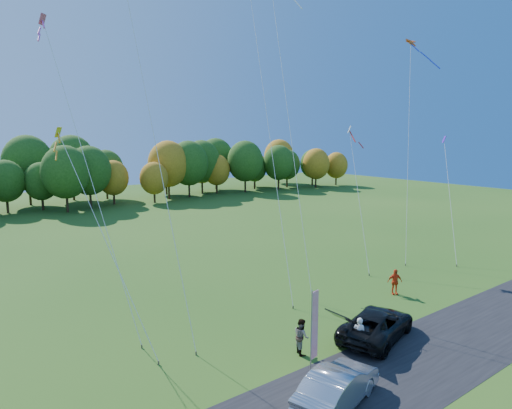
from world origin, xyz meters
TOP-DOWN VIEW (x-y plane):
  - ground at (0.00, 0.00)m, footprint 160.00×160.00m
  - asphalt_strip at (0.00, -4.00)m, footprint 90.00×6.00m
  - tree_line at (0.00, 55.00)m, footprint 116.00×12.00m
  - black_suv at (3.07, -1.08)m, footprint 6.40×4.28m
  - silver_sedan at (-3.42, -4.11)m, footprint 5.31×3.10m
  - person_tailgate_a at (1.14, -1.47)m, footprint 0.62×0.77m
  - person_tailgate_b at (-1.47, 0.18)m, footprint 1.00×1.11m
  - person_east at (9.84, 2.62)m, footprint 1.16×0.93m
  - feather_flag at (-2.71, -1.95)m, footprint 0.56×0.19m
  - kite_delta_blue at (-6.54, 7.96)m, footprint 3.23×9.91m
  - kite_parafoil_orange at (4.88, 11.74)m, footprint 6.94×14.09m
  - kite_delta_red at (5.41, 9.16)m, footprint 4.07×9.21m
  - kite_parafoil_rainbow at (20.47, 9.32)m, footprint 9.51×6.62m
  - kite_diamond_yellow at (-9.03, 7.25)m, footprint 2.70×7.78m
  - kite_diamond_white at (13.81, 9.46)m, footprint 4.63×6.68m
  - kite_diamond_pink at (-9.05, 8.99)m, footprint 2.88×6.99m
  - kite_diamond_blue_low at (22.41, 5.97)m, footprint 5.78×5.54m

SIDE VIEW (x-z plane):
  - ground at x=0.00m, z-range 0.00..0.00m
  - tree_line at x=0.00m, z-range -5.00..5.00m
  - asphalt_strip at x=0.00m, z-range 0.00..0.01m
  - black_suv at x=3.07m, z-range 0.00..1.63m
  - silver_sedan at x=-3.42m, z-range 0.00..1.65m
  - person_tailgate_a at x=1.14m, z-range 0.00..1.84m
  - person_east at x=9.84m, z-range 0.00..1.84m
  - person_tailgate_b at x=-1.47m, z-range 0.00..1.87m
  - feather_flag at x=-2.71m, z-range 0.49..4.84m
  - kite_diamond_blue_low at x=22.41m, z-range -0.25..11.15m
  - kite_diamond_yellow at x=-9.03m, z-range -0.16..11.83m
  - kite_diamond_white at x=13.81m, z-range -0.23..12.15m
  - kite_diamond_pink at x=-9.05m, z-range -0.18..18.04m
  - kite_parafoil_rainbow at x=20.47m, z-range -0.17..20.77m
  - kite_delta_red at x=5.41m, z-range -0.25..25.11m
  - kite_parafoil_orange at x=4.88m, z-range -0.19..31.49m
  - kite_delta_blue at x=-6.54m, z-range 0.54..31.58m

